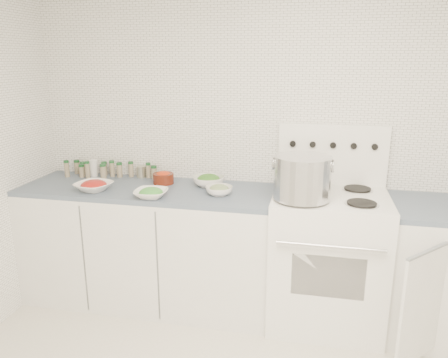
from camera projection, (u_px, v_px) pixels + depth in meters
room_walls at (224, 124)px, 1.72m from camera, size 3.54×3.04×2.52m
counter_left at (150, 244)px, 3.30m from camera, size 1.85×0.62×0.90m
stove at (327, 255)px, 3.02m from camera, size 0.76×0.70×1.36m
stock_pot at (302, 176)px, 2.75m from camera, size 0.38×0.36×0.27m
bowl_tomato at (94, 186)px, 3.09m from camera, size 0.30×0.30×0.08m
bowl_snowpea at (151, 193)px, 2.94m from camera, size 0.23×0.23×0.07m
bowl_broccoli at (209, 180)px, 3.21m from camera, size 0.30×0.30×0.09m
bowl_zucchini at (219, 190)px, 3.00m from camera, size 0.19×0.19×0.07m
bowl_pepper at (163, 177)px, 3.27m from camera, size 0.16×0.16×0.10m
salt_canister at (94, 168)px, 3.48m from camera, size 0.07×0.07×0.13m
tin_can at (141, 172)px, 3.44m from camera, size 0.09×0.09×0.09m
spice_cluster at (105, 169)px, 3.46m from camera, size 0.74×0.15×0.14m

